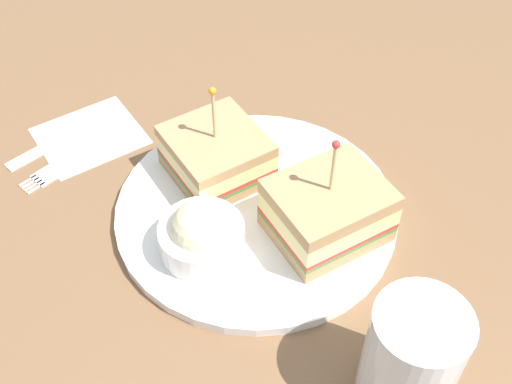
{
  "coord_description": "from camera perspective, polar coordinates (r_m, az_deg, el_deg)",
  "views": [
    {
      "loc": [
        -0.01,
        39.43,
        45.52
      ],
      "look_at": [
        0.0,
        0.0,
        3.03
      ],
      "focal_mm": 44.55,
      "sensor_mm": 36.0,
      "label": 1
    }
  ],
  "objects": [
    {
      "name": "knife",
      "position": [
        0.7,
        -17.68,
        4.29
      ],
      "size": [
        9.61,
        9.4,
        0.35
      ],
      "color": "silver",
      "rests_on": "ground_plane"
    },
    {
      "name": "fork",
      "position": [
        0.68,
        -16.73,
        2.52
      ],
      "size": [
        9.85,
        10.46,
        0.35
      ],
      "color": "silver",
      "rests_on": "ground_plane"
    },
    {
      "name": "drink_glass",
      "position": [
        0.48,
        13.68,
        -14.47
      ],
      "size": [
        6.84,
        6.84,
        9.83
      ],
      "color": "beige",
      "rests_on": "ground_plane"
    },
    {
      "name": "napkin",
      "position": [
        0.7,
        -14.71,
        4.91
      ],
      "size": [
        13.75,
        13.46,
        0.15
      ],
      "primitive_type": "cube",
      "rotation": [
        0.0,
        0.0,
        6.87
      ],
      "color": "beige",
      "rests_on": "ground_plane"
    },
    {
      "name": "plate",
      "position": [
        0.6,
        -0.0,
        -1.64
      ],
      "size": [
        26.37,
        26.37,
        1.03
      ],
      "primitive_type": "cylinder",
      "color": "white",
      "rests_on": "ground_plane"
    },
    {
      "name": "sandwich_half_front",
      "position": [
        0.61,
        -3.59,
        3.36
      ],
      "size": [
        11.84,
        11.98,
        10.39
      ],
      "color": "tan",
      "rests_on": "plate"
    },
    {
      "name": "ground_plane",
      "position": [
        0.61,
        -0.0,
        -2.58
      ],
      "size": [
        95.51,
        95.51,
        2.0
      ],
      "primitive_type": "cube",
      "color": "brown"
    },
    {
      "name": "coleslaw_bowl",
      "position": [
        0.55,
        -4.92,
        -3.82
      ],
      "size": [
        7.48,
        7.48,
        5.39
      ],
      "color": "white",
      "rests_on": "plate"
    },
    {
      "name": "sandwich_half_back",
      "position": [
        0.56,
        6.45,
        -1.65
      ],
      "size": [
        12.31,
        11.75,
        10.97
      ],
      "color": "tan",
      "rests_on": "plate"
    }
  ]
}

